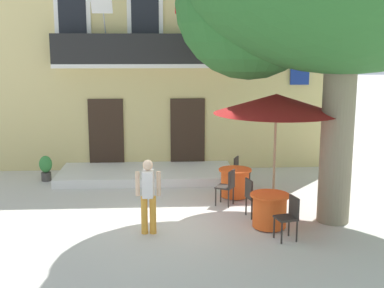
{
  "coord_description": "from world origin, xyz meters",
  "views": [
    {
      "loc": [
        -0.24,
        -10.81,
        3.89
      ],
      "look_at": [
        0.5,
        2.52,
        1.3
      ],
      "focal_mm": 46.64,
      "sensor_mm": 36.0,
      "label": 1
    }
  ],
  "objects_px": {
    "cafe_chair_middle_1": "(289,215)",
    "cafe_table_near_tree": "(235,183)",
    "cafe_chair_near_tree_1": "(228,185)",
    "cafe_umbrella": "(276,104)",
    "cafe_chair_middle_0": "(253,195)",
    "cafe_table_middle": "(270,210)",
    "ground_planter_left": "(46,167)",
    "cafe_chair_near_tree_0": "(240,171)",
    "pedestrian_near_entrance": "(148,192)"
  },
  "relations": [
    {
      "from": "cafe_chair_near_tree_0",
      "to": "cafe_chair_near_tree_1",
      "type": "bearing_deg",
      "value": -110.06
    },
    {
      "from": "cafe_chair_near_tree_1",
      "to": "pedestrian_near_entrance",
      "type": "distance_m",
      "value": 2.66
    },
    {
      "from": "cafe_table_middle",
      "to": "cafe_chair_middle_1",
      "type": "relative_size",
      "value": 0.95
    },
    {
      "from": "cafe_table_middle",
      "to": "cafe_umbrella",
      "type": "relative_size",
      "value": 0.3
    },
    {
      "from": "cafe_table_near_tree",
      "to": "cafe_chair_middle_1",
      "type": "height_order",
      "value": "cafe_chair_middle_1"
    },
    {
      "from": "cafe_table_middle",
      "to": "cafe_chair_middle_0",
      "type": "height_order",
      "value": "cafe_chair_middle_0"
    },
    {
      "from": "cafe_chair_middle_0",
      "to": "pedestrian_near_entrance",
      "type": "bearing_deg",
      "value": -158.89
    },
    {
      "from": "cafe_table_middle",
      "to": "cafe_table_near_tree",
      "type": "bearing_deg",
      "value": 100.75
    },
    {
      "from": "cafe_chair_middle_1",
      "to": "ground_planter_left",
      "type": "xyz_separation_m",
      "value": [
        -6.05,
        4.95,
        -0.11
      ]
    },
    {
      "from": "cafe_chair_middle_1",
      "to": "cafe_table_middle",
      "type": "bearing_deg",
      "value": 109.75
    },
    {
      "from": "cafe_chair_middle_0",
      "to": "cafe_chair_middle_1",
      "type": "bearing_deg",
      "value": -70.7
    },
    {
      "from": "cafe_table_near_tree",
      "to": "cafe_chair_near_tree_1",
      "type": "bearing_deg",
      "value": -112.2
    },
    {
      "from": "cafe_table_near_tree",
      "to": "cafe_table_middle",
      "type": "distance_m",
      "value": 2.35
    },
    {
      "from": "cafe_umbrella",
      "to": "cafe_table_middle",
      "type": "bearing_deg",
      "value": -106.8
    },
    {
      "from": "cafe_chair_near_tree_1",
      "to": "cafe_chair_middle_0",
      "type": "relative_size",
      "value": 1.0
    },
    {
      "from": "cafe_chair_near_tree_0",
      "to": "cafe_chair_middle_1",
      "type": "relative_size",
      "value": 1.0
    },
    {
      "from": "cafe_chair_middle_1",
      "to": "pedestrian_near_entrance",
      "type": "relative_size",
      "value": 0.57
    },
    {
      "from": "cafe_chair_middle_0",
      "to": "cafe_umbrella",
      "type": "height_order",
      "value": "cafe_umbrella"
    },
    {
      "from": "cafe_table_near_tree",
      "to": "cafe_table_middle",
      "type": "height_order",
      "value": "same"
    },
    {
      "from": "cafe_table_near_tree",
      "to": "cafe_chair_near_tree_0",
      "type": "bearing_deg",
      "value": 72.08
    },
    {
      "from": "pedestrian_near_entrance",
      "to": "cafe_chair_near_tree_1",
      "type": "bearing_deg",
      "value": 43.57
    },
    {
      "from": "cafe_table_middle",
      "to": "cafe_chair_near_tree_0",
      "type": "bearing_deg",
      "value": 93.89
    },
    {
      "from": "cafe_chair_near_tree_1",
      "to": "cafe_umbrella",
      "type": "relative_size",
      "value": 0.31
    },
    {
      "from": "cafe_chair_middle_0",
      "to": "cafe_table_middle",
      "type": "bearing_deg",
      "value": -71.15
    },
    {
      "from": "cafe_table_near_tree",
      "to": "cafe_table_middle",
      "type": "bearing_deg",
      "value": -79.25
    },
    {
      "from": "cafe_table_middle",
      "to": "pedestrian_near_entrance",
      "type": "distance_m",
      "value": 2.69
    },
    {
      "from": "cafe_table_near_tree",
      "to": "cafe_table_middle",
      "type": "relative_size",
      "value": 1.0
    },
    {
      "from": "cafe_table_near_tree",
      "to": "ground_planter_left",
      "type": "relative_size",
      "value": 1.14
    },
    {
      "from": "pedestrian_near_entrance",
      "to": "cafe_chair_middle_0",
      "type": "bearing_deg",
      "value": 21.11
    },
    {
      "from": "cafe_table_middle",
      "to": "pedestrian_near_entrance",
      "type": "bearing_deg",
      "value": -175.48
    },
    {
      "from": "cafe_chair_near_tree_1",
      "to": "ground_planter_left",
      "type": "bearing_deg",
      "value": 152.61
    },
    {
      "from": "cafe_table_near_tree",
      "to": "cafe_chair_middle_0",
      "type": "xyz_separation_m",
      "value": [
        0.19,
        -1.59,
        0.14
      ]
    },
    {
      "from": "cafe_chair_middle_1",
      "to": "cafe_table_near_tree",
      "type": "bearing_deg",
      "value": 102.94
    },
    {
      "from": "cafe_table_near_tree",
      "to": "cafe_umbrella",
      "type": "relative_size",
      "value": 0.3
    },
    {
      "from": "cafe_table_middle",
      "to": "pedestrian_near_entrance",
      "type": "height_order",
      "value": "pedestrian_near_entrance"
    },
    {
      "from": "cafe_umbrella",
      "to": "cafe_table_near_tree",
      "type": "bearing_deg",
      "value": 118.78
    },
    {
      "from": "cafe_chair_near_tree_0",
      "to": "cafe_chair_middle_0",
      "type": "height_order",
      "value": "same"
    },
    {
      "from": "cafe_chair_near_tree_1",
      "to": "cafe_chair_middle_1",
      "type": "xyz_separation_m",
      "value": [
        0.98,
        -2.32,
        0.0
      ]
    },
    {
      "from": "cafe_chair_near_tree_1",
      "to": "cafe_umbrella",
      "type": "bearing_deg",
      "value": -31.95
    },
    {
      "from": "cafe_chair_near_tree_1",
      "to": "cafe_chair_middle_0",
      "type": "height_order",
      "value": "same"
    },
    {
      "from": "cafe_chair_near_tree_0",
      "to": "cafe_table_middle",
      "type": "distance_m",
      "value": 3.03
    },
    {
      "from": "ground_planter_left",
      "to": "pedestrian_near_entrance",
      "type": "height_order",
      "value": "pedestrian_near_entrance"
    },
    {
      "from": "cafe_table_middle",
      "to": "ground_planter_left",
      "type": "bearing_deg",
      "value": 143.85
    },
    {
      "from": "cafe_table_middle",
      "to": "cafe_umbrella",
      "type": "height_order",
      "value": "cafe_umbrella"
    },
    {
      "from": "cafe_chair_near_tree_0",
      "to": "pedestrian_near_entrance",
      "type": "height_order",
      "value": "pedestrian_near_entrance"
    },
    {
      "from": "cafe_chair_near_tree_1",
      "to": "pedestrian_near_entrance",
      "type": "xyz_separation_m",
      "value": [
        -1.91,
        -1.81,
        0.38
      ]
    },
    {
      "from": "cafe_table_middle",
      "to": "cafe_umbrella",
      "type": "distance_m",
      "value": 2.44
    },
    {
      "from": "cafe_chair_near_tree_1",
      "to": "cafe_chair_near_tree_0",
      "type": "bearing_deg",
      "value": 69.94
    },
    {
      "from": "cafe_table_near_tree",
      "to": "cafe_chair_near_tree_0",
      "type": "relative_size",
      "value": 0.95
    },
    {
      "from": "cafe_chair_middle_0",
      "to": "cafe_chair_middle_1",
      "type": "height_order",
      "value": "same"
    }
  ]
}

